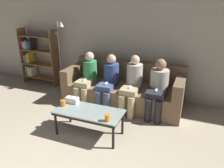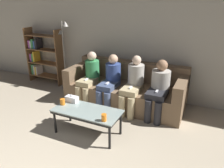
# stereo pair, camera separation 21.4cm
# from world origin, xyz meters

# --- Properties ---
(wall_back) EXTENTS (12.00, 0.06, 2.60)m
(wall_back) POSITION_xyz_m (0.00, 3.87, 1.30)
(wall_back) COLOR #B7B2A3
(wall_back) RESTS_ON ground_plane
(couch) EXTENTS (2.45, 0.98, 0.87)m
(couch) POSITION_xyz_m (0.00, 3.31, 0.31)
(couch) COLOR brown
(couch) RESTS_ON ground_plane
(coffee_table) EXTENTS (1.12, 0.52, 0.44)m
(coffee_table) POSITION_xyz_m (-0.15, 1.97, 0.39)
(coffee_table) COLOR #8C9E99
(coffee_table) RESTS_ON ground_plane
(cup_near_left) EXTENTS (0.08, 0.08, 0.11)m
(cup_near_left) POSITION_xyz_m (0.25, 1.79, 0.49)
(cup_near_left) COLOR orange
(cup_near_left) RESTS_ON coffee_table
(cup_near_right) EXTENTS (0.08, 0.08, 0.10)m
(cup_near_right) POSITION_xyz_m (-0.63, 1.97, 0.49)
(cup_near_right) COLOR orange
(cup_near_right) RESTS_ON coffee_table
(tissue_box) EXTENTS (0.22, 0.12, 0.13)m
(tissue_box) POSITION_xyz_m (-0.56, 2.14, 0.49)
(tissue_box) COLOR white
(tissue_box) RESTS_ON coffee_table
(bookshelf) EXTENTS (1.01, 0.32, 1.44)m
(bookshelf) POSITION_xyz_m (-2.56, 3.64, 0.72)
(bookshelf) COLOR brown
(bookshelf) RESTS_ON ground_plane
(standing_lamp) EXTENTS (0.31, 0.26, 1.66)m
(standing_lamp) POSITION_xyz_m (-1.68, 3.50, 1.02)
(standing_lamp) COLOR gray
(standing_lamp) RESTS_ON ground_plane
(seated_person_left_end) EXTENTS (0.31, 0.66, 1.09)m
(seated_person_left_end) POSITION_xyz_m (-0.75, 3.07, 0.58)
(seated_person_left_end) COLOR tan
(seated_person_left_end) RESTS_ON ground_plane
(seated_person_mid_left) EXTENTS (0.31, 0.69, 1.08)m
(seated_person_mid_left) POSITION_xyz_m (-0.25, 3.07, 0.58)
(seated_person_mid_left) COLOR #47567A
(seated_person_mid_left) RESTS_ON ground_plane
(seated_person_mid_right) EXTENTS (0.32, 0.71, 1.11)m
(seated_person_mid_right) POSITION_xyz_m (0.25, 3.07, 0.59)
(seated_person_mid_right) COLOR tan
(seated_person_mid_right) RESTS_ON ground_plane
(seated_person_right_end) EXTENTS (0.35, 0.69, 1.09)m
(seated_person_right_end) POSITION_xyz_m (0.75, 3.09, 0.59)
(seated_person_right_end) COLOR #28282D
(seated_person_right_end) RESTS_ON ground_plane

